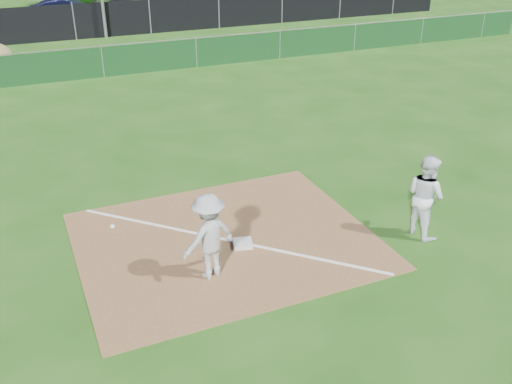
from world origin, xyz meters
TOP-DOWN VIEW (x-y plane):
  - ground at (0.00, 10.00)m, footprint 90.00×90.00m
  - infield_dirt at (0.00, 1.00)m, footprint 6.00×5.00m
  - foul_line at (0.00, 1.00)m, footprint 5.01×5.01m
  - green_fence at (0.00, 15.00)m, footprint 44.00×0.05m
  - black_fence at (0.00, 23.00)m, footprint 46.00×0.04m
  - parking_lot at (0.00, 28.00)m, footprint 46.00×9.00m
  - first_base at (0.25, 0.66)m, footprint 0.49×0.49m
  - play_at_first at (-0.71, -0.06)m, footprint 2.32×0.91m
  - runner at (3.94, -0.38)m, footprint 0.76×0.94m
  - car_mid at (0.27, 27.53)m, footprint 4.73×2.38m
  - car_right at (3.90, 27.75)m, footprint 4.20×1.75m

SIDE VIEW (x-z plane):
  - ground at x=0.00m, z-range 0.00..0.00m
  - parking_lot at x=0.00m, z-range 0.00..0.01m
  - infield_dirt at x=0.00m, z-range 0.00..0.02m
  - foul_line at x=0.00m, z-range 0.02..0.03m
  - first_base at x=0.25m, z-range 0.02..0.10m
  - green_fence at x=0.00m, z-range 0.00..1.20m
  - car_right at x=3.90m, z-range 0.01..1.22m
  - car_mid at x=0.27m, z-range 0.01..1.50m
  - play_at_first at x=-0.71m, z-range 0.02..1.71m
  - black_fence at x=0.00m, z-range 0.00..1.80m
  - runner at x=3.94m, z-range 0.00..1.80m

